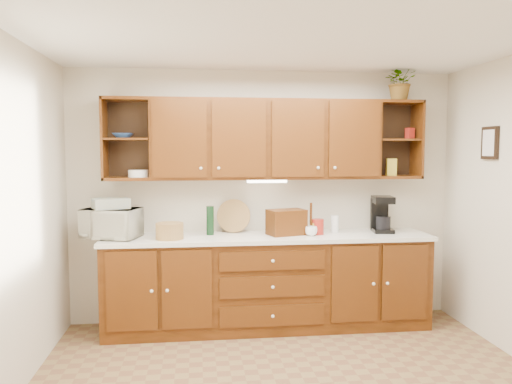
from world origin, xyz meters
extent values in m
plane|color=white|center=(0.00, 0.00, 2.60)|extent=(4.00, 4.00, 0.00)
plane|color=beige|center=(0.00, 1.75, 1.30)|extent=(4.00, 0.00, 4.00)
cube|color=#331805|center=(0.00, 1.45, 0.45)|extent=(3.20, 0.60, 0.90)
cube|color=white|center=(0.00, 1.44, 0.92)|extent=(3.24, 0.64, 0.04)
cube|color=#331805|center=(0.00, 1.58, 1.89)|extent=(2.30, 0.33, 0.80)
cube|color=black|center=(-1.38, 1.74, 1.89)|extent=(0.45, 0.02, 0.80)
cube|color=black|center=(1.38, 1.74, 1.89)|extent=(0.45, 0.02, 0.80)
cube|color=#331805|center=(-1.38, 1.58, 1.89)|extent=(0.43, 0.30, 0.02)
cube|color=#331805|center=(1.38, 1.58, 1.89)|extent=(0.43, 0.30, 0.02)
cube|color=#331805|center=(1.38, 1.58, 2.27)|extent=(0.45, 0.33, 0.03)
cube|color=white|center=(0.00, 1.53, 1.47)|extent=(0.40, 0.05, 0.02)
cube|color=black|center=(1.98, 0.90, 1.85)|extent=(0.03, 0.24, 0.30)
cylinder|color=olive|center=(-0.96, 1.34, 1.02)|extent=(0.28, 0.28, 0.15)
imported|color=silver|center=(-1.52, 1.46, 1.08)|extent=(0.60, 0.48, 0.29)
cube|color=tan|center=(-1.52, 1.46, 1.28)|extent=(0.39, 0.34, 0.10)
cylinder|color=black|center=(-0.57, 1.53, 1.08)|extent=(0.09, 0.09, 0.29)
cylinder|color=olive|center=(-0.33, 1.66, 0.95)|extent=(0.36, 0.16, 0.34)
cube|color=#331805|center=(0.18, 1.45, 1.07)|extent=(0.41, 0.32, 0.25)
cylinder|color=#331805|center=(0.43, 1.43, 1.10)|extent=(0.03, 0.03, 0.32)
cylinder|color=#331805|center=(0.43, 1.43, 0.95)|extent=(0.13, 0.13, 0.02)
imported|color=white|center=(0.51, 1.46, 0.99)|extent=(0.15, 0.15, 0.09)
imported|color=white|center=(0.37, 1.49, 0.99)|extent=(0.15, 0.15, 0.09)
imported|color=white|center=(0.42, 1.35, 0.99)|extent=(0.15, 0.15, 0.09)
cylinder|color=maroon|center=(0.50, 1.43, 1.02)|extent=(0.14, 0.14, 0.15)
cylinder|color=white|center=(0.71, 1.54, 1.03)|extent=(0.11, 0.11, 0.17)
cylinder|color=gold|center=(0.49, 1.42, 1.00)|extent=(0.09, 0.09, 0.12)
cube|color=black|center=(1.20, 1.48, 0.96)|extent=(0.23, 0.28, 0.04)
cube|color=black|center=(1.20, 1.58, 1.12)|extent=(0.18, 0.08, 0.32)
cube|color=black|center=(1.20, 1.48, 1.28)|extent=(0.23, 0.28, 0.07)
cylinder|color=black|center=(1.20, 1.46, 1.04)|extent=(0.17, 0.17, 0.14)
imported|color=navy|center=(-1.41, 1.57, 1.92)|extent=(0.23, 0.23, 0.05)
cylinder|color=white|center=(-1.27, 1.57, 1.56)|extent=(0.27, 0.27, 0.07)
cube|color=gold|center=(1.31, 1.58, 1.61)|extent=(0.11, 0.09, 0.18)
cube|color=maroon|center=(1.50, 1.57, 1.96)|extent=(0.09, 0.09, 0.11)
imported|color=#999999|center=(1.37, 1.54, 2.48)|extent=(0.42, 0.39, 0.38)
camera|label=1|loc=(-0.70, -3.41, 1.79)|focal=35.00mm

